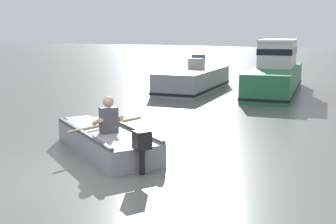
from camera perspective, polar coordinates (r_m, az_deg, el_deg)
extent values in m
plane|color=slate|center=(7.75, -10.93, -8.25)|extent=(120.00, 120.00, 0.00)
cube|color=gray|center=(9.11, -8.04, -3.86)|extent=(3.24, 2.50, 0.44)
cube|color=gray|center=(10.69, -11.51, -1.81)|extent=(0.65, 0.72, 0.42)
cube|color=#4D4E51|center=(8.88, -11.14, -2.68)|extent=(2.67, 1.59, 0.08)
cube|color=#4D4E51|center=(9.25, -5.15, -1.99)|extent=(2.67, 1.59, 0.08)
cube|color=#A0A2A8|center=(8.98, -7.83, -2.89)|extent=(0.75, 1.02, 0.06)
cylinder|color=black|center=(7.64, -3.39, -6.22)|extent=(0.14, 0.14, 0.54)
cube|color=black|center=(7.55, -3.42, -3.67)|extent=(0.35, 0.36, 0.32)
cube|color=#4C4C51|center=(8.87, -7.76, -1.07)|extent=(0.36, 0.40, 0.52)
sphere|color=tan|center=(8.80, -7.82, 1.35)|extent=(0.22, 0.22, 0.22)
cylinder|color=tan|center=(8.84, -9.20, -1.28)|extent=(0.41, 0.29, 0.23)
cylinder|color=tan|center=(9.00, -6.58, -1.00)|extent=(0.41, 0.29, 0.23)
cylinder|color=tan|center=(9.42, -8.03, -1.64)|extent=(0.47, 1.97, 0.06)
cube|color=gray|center=(18.27, 3.35, 4.19)|extent=(2.45, 5.23, 0.89)
cube|color=black|center=(18.31, 3.34, 3.29)|extent=(2.49, 5.28, 0.10)
cube|color=#B2ADA3|center=(18.57, 3.75, 6.35)|extent=(0.68, 0.58, 0.44)
cube|color=slate|center=(18.80, 4.00, 6.95)|extent=(0.61, 0.13, 0.36)
cube|color=#287042|center=(18.13, 13.83, 4.06)|extent=(2.86, 6.92, 1.02)
cube|color=black|center=(18.17, 13.78, 3.02)|extent=(2.90, 6.96, 0.10)
cube|color=silver|center=(18.65, 14.17, 7.38)|extent=(1.79, 3.01, 1.03)
cube|color=black|center=(18.65, 14.19, 7.77)|extent=(1.83, 3.05, 0.24)
cube|color=white|center=(18.63, 14.25, 9.08)|extent=(1.88, 3.16, 0.08)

